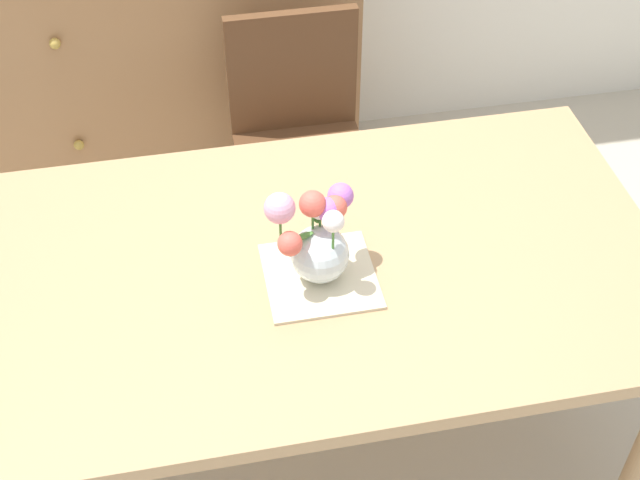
# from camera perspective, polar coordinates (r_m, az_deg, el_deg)

# --- Properties ---
(ground_plane) EXTENTS (12.00, 12.00, 0.00)m
(ground_plane) POSITION_cam_1_polar(r_m,az_deg,el_deg) (2.69, 0.25, -12.90)
(ground_plane) COLOR #B7AD99
(dining_table) EXTENTS (1.64, 0.98, 0.76)m
(dining_table) POSITION_cam_1_polar(r_m,az_deg,el_deg) (2.16, 0.31, -3.02)
(dining_table) COLOR tan
(dining_table) RESTS_ON ground_plane
(chair_far) EXTENTS (0.42, 0.42, 0.90)m
(chair_far) POSITION_cam_1_polar(r_m,az_deg,el_deg) (2.89, -1.37, 6.89)
(chair_far) COLOR brown
(chair_far) RESTS_ON ground_plane
(dresser) EXTENTS (1.40, 0.47, 1.00)m
(dresser) POSITION_cam_1_polar(r_m,az_deg,el_deg) (3.29, -10.45, 10.78)
(dresser) COLOR #9E7047
(dresser) RESTS_ON ground_plane
(placemat) EXTENTS (0.26, 0.26, 0.01)m
(placemat) POSITION_cam_1_polar(r_m,az_deg,el_deg) (2.06, 0.00, -2.34)
(placemat) COLOR beige
(placemat) RESTS_ON dining_table
(flower_vase) EXTENTS (0.21, 0.16, 0.25)m
(flower_vase) POSITION_cam_1_polar(r_m,az_deg,el_deg) (1.98, -0.16, 0.15)
(flower_vase) COLOR silver
(flower_vase) RESTS_ON placemat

